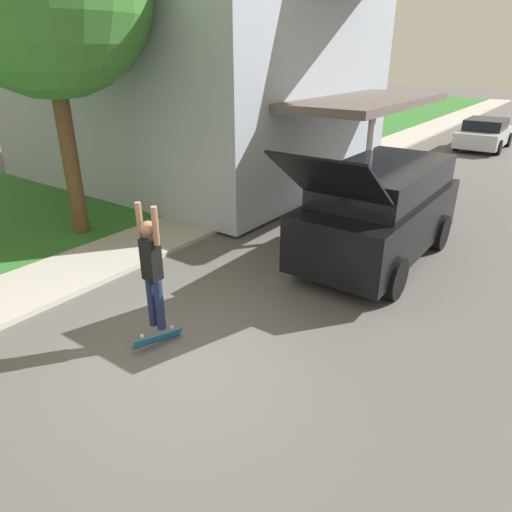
{
  "coord_description": "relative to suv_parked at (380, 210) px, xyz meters",
  "views": [
    {
      "loc": [
        4.23,
        -3.94,
        4.05
      ],
      "look_at": [
        0.24,
        1.57,
        1.03
      ],
      "focal_mm": 32.0,
      "sensor_mm": 36.0,
      "label": 1
    }
  ],
  "objects": [
    {
      "name": "ground_plane",
      "position": [
        -1.05,
        -4.81,
        -1.1
      ],
      "size": [
        120.0,
        120.0,
        0.0
      ],
      "primitive_type": "plane",
      "color": "#54514F"
    },
    {
      "name": "skateboarder",
      "position": [
        -1.49,
        -4.84,
        0.15
      ],
      "size": [
        0.41,
        0.22,
        1.93
      ],
      "color": "#192347",
      "rests_on": "ground_plane"
    },
    {
      "name": "lawn",
      "position": [
        -9.05,
        1.19,
        -1.06
      ],
      "size": [
        10.0,
        80.0,
        0.08
      ],
      "color": "#2D6B28",
      "rests_on": "ground_plane"
    },
    {
      "name": "house",
      "position": [
        -8.33,
        3.41,
        3.55
      ],
      "size": [
        13.37,
        9.41,
        8.83
      ],
      "color": "#99A3B2",
      "rests_on": "lawn"
    },
    {
      "name": "car_down_street",
      "position": [
        -0.89,
        14.78,
        -0.43
      ],
      "size": [
        1.94,
        4.01,
        1.35
      ],
      "color": "#B7B7BC",
      "rests_on": "ground_plane"
    },
    {
      "name": "skateboard",
      "position": [
        -1.41,
        -4.94,
        -0.98
      ],
      "size": [
        0.31,
        0.79,
        0.31
      ],
      "color": "#236B99",
      "rests_on": "ground_plane"
    },
    {
      "name": "suv_parked",
      "position": [
        0.0,
        0.0,
        0.0
      ],
      "size": [
        2.09,
        5.24,
        2.7
      ],
      "color": "black",
      "rests_on": "ground_plane"
    },
    {
      "name": "sidewalk",
      "position": [
        -4.65,
        1.19,
        -1.05
      ],
      "size": [
        1.8,
        80.0,
        0.1
      ],
      "color": "#ADA89E",
      "rests_on": "ground_plane"
    }
  ]
}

